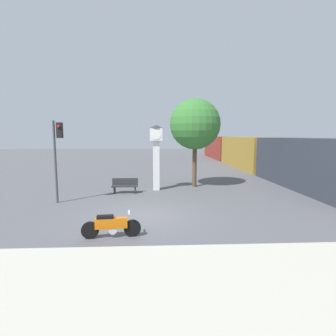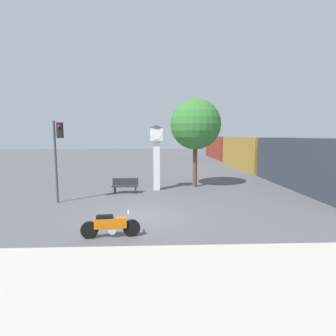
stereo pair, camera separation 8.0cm
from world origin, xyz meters
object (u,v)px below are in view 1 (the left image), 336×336
at_px(motorcycle, 111,225).
at_px(traffic_light, 57,147).
at_px(freight_train, 247,152).
at_px(clock_tower, 156,147).
at_px(bench, 125,185).
at_px(street_tree, 195,124).

distance_m(motorcycle, traffic_light, 6.65).
xyz_separation_m(motorcycle, traffic_light, (-3.55, 5.01, 2.54)).
height_order(motorcycle, freight_train, freight_train).
relative_size(clock_tower, bench, 2.65).
distance_m(clock_tower, bench, 3.17).
distance_m(freight_train, street_tree, 13.69).
bearing_deg(motorcycle, clock_tower, 73.13).
relative_size(freight_train, bench, 22.54).
bearing_deg(street_tree, motorcycle, -115.26).
distance_m(motorcycle, clock_tower, 8.63).
relative_size(freight_train, street_tree, 5.94).
bearing_deg(clock_tower, street_tree, 19.76).
bearing_deg(freight_train, bench, -133.38).
bearing_deg(traffic_light, clock_tower, 31.15).
bearing_deg(street_tree, traffic_light, -152.49).
relative_size(traffic_light, street_tree, 0.71).
height_order(traffic_light, bench, traffic_light).
relative_size(motorcycle, street_tree, 0.34).
bearing_deg(motorcycle, street_tree, 59.12).
xyz_separation_m(motorcycle, clock_tower, (1.62, 8.14, 2.37)).
xyz_separation_m(motorcycle, freight_train, (11.90, 20.17, 1.26)).
bearing_deg(street_tree, clock_tower, -160.24).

